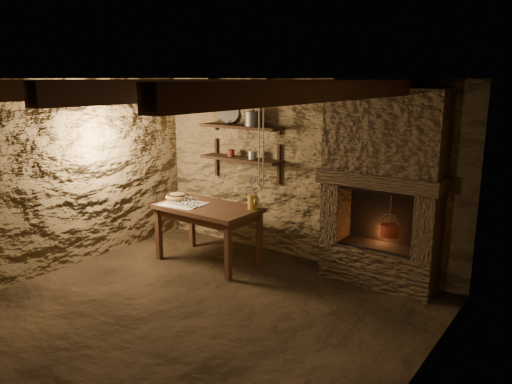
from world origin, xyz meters
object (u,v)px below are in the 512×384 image
Objects in this scene: iron_stockpot at (253,119)px; red_pot at (389,230)px; stoneware_jug at (253,195)px; wooden_bowl at (177,197)px; work_table at (208,232)px.

red_pot is at bearing -3.41° from iron_stockpot.
stoneware_jug is 1.16m from wooden_bowl.
iron_stockpot reaches higher than wooden_bowl.
work_table is 1.63m from iron_stockpot.
iron_stockpot is (-0.35, 0.50, 0.90)m from stoneware_jug.
red_pot reaches higher than wooden_bowl.
work_table is at bearing -107.48° from iron_stockpot.
iron_stockpot reaches higher than red_pot.
stoneware_jug is (0.57, 0.22, 0.54)m from work_table.
stoneware_jug reaches higher than red_pot.
wooden_bowl is 0.61× the size of red_pot.
stoneware_jug reaches higher than wooden_bowl.
stoneware_jug is 1.84× the size of iron_stockpot.
red_pot reaches higher than work_table.
wooden_bowl reaches higher than work_table.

